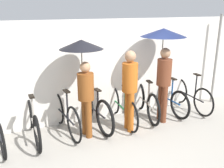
% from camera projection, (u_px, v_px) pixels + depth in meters
% --- Properties ---
extents(ground_plane, '(30.00, 30.00, 0.00)m').
position_uv_depth(ground_plane, '(135.00, 153.00, 4.52)').
color(ground_plane, '#9E998E').
extents(back_wall, '(12.53, 0.12, 2.28)m').
position_uv_depth(back_wall, '(101.00, 70.00, 5.72)').
color(back_wall, silver).
rests_on(back_wall, ground).
extents(parked_bicycle_1, '(0.44, 1.76, 1.04)m').
position_uv_depth(parked_bicycle_1, '(33.00, 121.00, 4.92)').
color(parked_bicycle_1, black).
rests_on(parked_bicycle_1, ground).
extents(parked_bicycle_2, '(0.44, 1.69, 1.03)m').
position_uv_depth(parked_bicycle_2, '(65.00, 115.00, 5.18)').
color(parked_bicycle_2, black).
rests_on(parked_bicycle_2, ground).
extents(parked_bicycle_3, '(0.44, 1.74, 1.07)m').
position_uv_depth(parked_bicycle_3, '(94.00, 109.00, 5.42)').
color(parked_bicycle_3, black).
rests_on(parked_bicycle_3, ground).
extents(parked_bicycle_4, '(0.44, 1.75, 1.10)m').
position_uv_depth(parked_bicycle_4, '(122.00, 106.00, 5.66)').
color(parked_bicycle_4, black).
rests_on(parked_bicycle_4, ground).
extents(parked_bicycle_5, '(0.48, 1.68, 1.09)m').
position_uv_depth(parked_bicycle_5, '(146.00, 101.00, 5.93)').
color(parked_bicycle_5, black).
rests_on(parked_bicycle_5, ground).
extents(parked_bicycle_6, '(0.44, 1.66, 1.10)m').
position_uv_depth(parked_bicycle_6, '(167.00, 98.00, 6.23)').
color(parked_bicycle_6, black).
rests_on(parked_bicycle_6, ground).
extents(parked_bicycle_7, '(0.44, 1.67, 1.01)m').
position_uv_depth(parked_bicycle_7, '(190.00, 95.00, 6.39)').
color(parked_bicycle_7, black).
rests_on(parked_bicycle_7, ground).
extents(pedestrian_leading, '(0.85, 0.85, 1.95)m').
position_uv_depth(pedestrian_leading, '(83.00, 65.00, 4.78)').
color(pedestrian_leading, brown).
rests_on(pedestrian_leading, ground).
extents(pedestrian_center, '(0.32, 0.32, 1.71)m').
position_uv_depth(pedestrian_center, '(130.00, 85.00, 5.09)').
color(pedestrian_center, '#B25619').
rests_on(pedestrian_center, ground).
extents(pedestrian_trailing, '(0.99, 0.99, 2.10)m').
position_uv_depth(pedestrian_trailing, '(164.00, 50.00, 5.41)').
color(pedestrian_trailing, brown).
rests_on(pedestrian_trailing, ground).
extents(awning_pole, '(0.07, 0.07, 2.37)m').
position_uv_depth(awning_pole, '(216.00, 60.00, 6.61)').
color(awning_pole, gray).
rests_on(awning_pole, ground).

